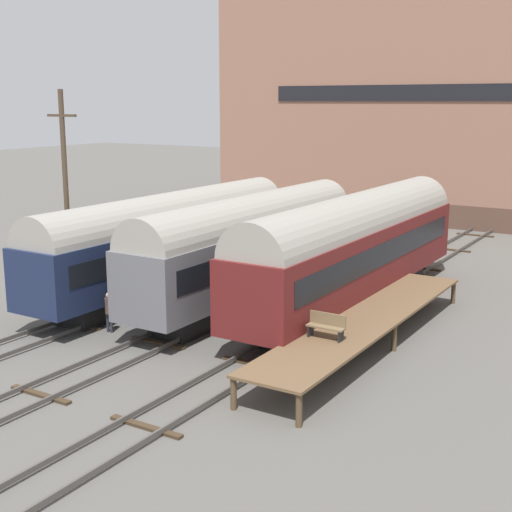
{
  "coord_description": "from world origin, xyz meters",
  "views": [
    {
      "loc": [
        17.39,
        -23.79,
        9.42
      ],
      "look_at": [
        0.0,
        4.39,
        2.2
      ],
      "focal_mm": 50.0,
      "sensor_mm": 36.0,
      "label": 1
    }
  ],
  "objects_px": {
    "train_car_navy": "(170,236)",
    "utility_pole": "(66,193)",
    "train_car_grey": "(250,242)",
    "bench": "(327,325)",
    "train_car_maroon": "(355,244)",
    "person_worker": "(109,309)"
  },
  "relations": [
    {
      "from": "train_car_navy",
      "to": "bench",
      "type": "height_order",
      "value": "train_car_navy"
    },
    {
      "from": "train_car_grey",
      "to": "bench",
      "type": "distance_m",
      "value": 9.04
    },
    {
      "from": "bench",
      "to": "utility_pole",
      "type": "height_order",
      "value": "utility_pole"
    },
    {
      "from": "train_car_grey",
      "to": "person_worker",
      "type": "distance_m",
      "value": 7.54
    },
    {
      "from": "train_car_grey",
      "to": "person_worker",
      "type": "xyz_separation_m",
      "value": [
        -2.65,
        -6.79,
        -1.93
      ]
    },
    {
      "from": "bench",
      "to": "utility_pole",
      "type": "distance_m",
      "value": 15.28
    },
    {
      "from": "train_car_navy",
      "to": "train_car_maroon",
      "type": "xyz_separation_m",
      "value": [
        8.92,
        2.31,
        0.16
      ]
    },
    {
      "from": "train_car_maroon",
      "to": "person_worker",
      "type": "relative_size",
      "value": 10.95
    },
    {
      "from": "train_car_grey",
      "to": "person_worker",
      "type": "relative_size",
      "value": 9.52
    },
    {
      "from": "train_car_grey",
      "to": "person_worker",
      "type": "bearing_deg",
      "value": -111.34
    },
    {
      "from": "train_car_maroon",
      "to": "person_worker",
      "type": "height_order",
      "value": "train_car_maroon"
    },
    {
      "from": "person_worker",
      "to": "utility_pole",
      "type": "distance_m",
      "value": 7.32
    },
    {
      "from": "person_worker",
      "to": "train_car_grey",
      "type": "bearing_deg",
      "value": 68.66
    },
    {
      "from": "train_car_navy",
      "to": "train_car_grey",
      "type": "xyz_separation_m",
      "value": [
        4.46,
        0.4,
        0.09
      ]
    },
    {
      "from": "bench",
      "to": "utility_pole",
      "type": "bearing_deg",
      "value": 172.41
    },
    {
      "from": "person_worker",
      "to": "utility_pole",
      "type": "bearing_deg",
      "value": 150.54
    },
    {
      "from": "train_car_navy",
      "to": "utility_pole",
      "type": "height_order",
      "value": "utility_pole"
    },
    {
      "from": "bench",
      "to": "train_car_maroon",
      "type": "bearing_deg",
      "value": 107.12
    },
    {
      "from": "train_car_maroon",
      "to": "bench",
      "type": "xyz_separation_m",
      "value": [
        2.37,
        -7.69,
        -1.39
      ]
    },
    {
      "from": "train_car_navy",
      "to": "train_car_grey",
      "type": "height_order",
      "value": "train_car_grey"
    },
    {
      "from": "train_car_navy",
      "to": "utility_pole",
      "type": "bearing_deg",
      "value": -135.35
    },
    {
      "from": "train_car_grey",
      "to": "utility_pole",
      "type": "bearing_deg",
      "value": -154.27
    }
  ]
}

